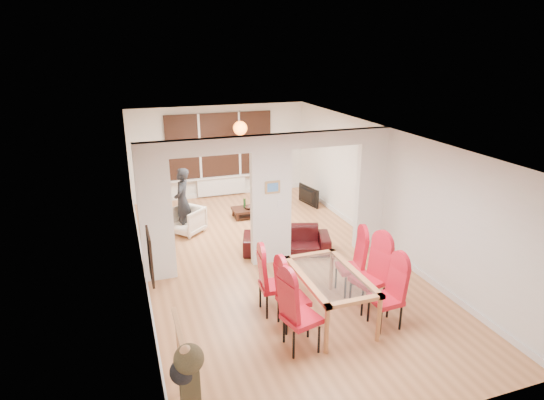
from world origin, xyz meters
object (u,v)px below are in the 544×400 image
dining_chair_rb (368,276)px  television (306,196)px  dining_table (329,296)px  sofa (286,240)px  armchair (187,220)px  coffee_table (253,212)px  dining_chair_rc (351,264)px  person (182,201)px  dining_chair_lb (293,295)px  bowl (249,208)px  dining_chair_la (302,313)px  bottle (245,203)px  dining_chair_lc (274,281)px  dining_chair_ra (386,295)px

dining_chair_rb → television: 5.17m
dining_table → sofa: bearing=84.8°
armchair → coffee_table: bearing=65.2°
dining_chair_rc → person: 4.40m
dining_chair_lb → dining_chair_rc: dining_chair_rc is taller
armchair → bowl: (1.65, 0.47, -0.04)m
dining_chair_la → television: size_ratio=1.30×
sofa → bottle: (-0.27, 2.29, 0.10)m
armchair → bottle: 1.67m
armchair → person: 0.47m
dining_chair_rb → armchair: size_ratio=1.72×
sofa → television: sofa is taller
dining_chair_rc → bowl: bearing=108.9°
dining_chair_lc → armchair: bearing=107.1°
dining_chair_lb → bottle: (0.59, 4.85, -0.18)m
television → bowl: 1.79m
dining_chair_rc → person: bearing=132.4°
dining_chair_lb → armchair: dining_chair_lb is taller
dining_chair_rb → bowl: dining_chair_rb is taller
dining_chair_lc → bowl: bearing=83.7°
dining_chair_rb → coffee_table: size_ratio=1.12×
armchair → bottle: bearing=69.3°
dining_chair_ra → bowl: 5.23m
dining_table → armchair: size_ratio=2.43×
dining_chair_ra → television: bearing=75.2°
sofa → dining_chair_rc: bearing=-58.2°
dining_table → bowl: dining_table is taller
dining_chair_la → bottle: 5.43m
dining_table → dining_chair_rb: (0.73, 0.07, 0.20)m
dining_chair_rc → coffee_table: dining_chair_rc is taller
coffee_table → dining_chair_lb: bearing=-99.5°
dining_table → bottle: dining_table is taller
bowl → dining_chair_ra: bearing=-82.6°
dining_chair_lc → person: 3.95m
dining_table → sofa: dining_table is taller
dining_chair_lc → bottle: 4.41m
dining_chair_lc → dining_chair_la: bearing=-82.3°
dining_chair_lb → dining_chair_ra: size_ratio=1.01×
dining_chair_la → dining_chair_rb: (1.44, 0.63, 0.01)m
armchair → television: (3.38, 0.89, -0.06)m
dining_table → dining_chair_la: dining_chair_la is taller
person → coffee_table: (1.83, 0.44, -0.65)m
dining_chair_la → dining_chair_lc: size_ratio=1.07×
armchair → bowl: 1.71m
dining_table → dining_chair_rc: bearing=41.1°
sofa → dining_chair_ra: bearing=-62.7°
dining_chair_lc → dining_chair_lb: bearing=-69.6°
dining_chair_lc → bowl: size_ratio=4.98×
dining_chair_la → dining_chair_lb: dining_chair_la is taller
sofa → television: 3.02m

